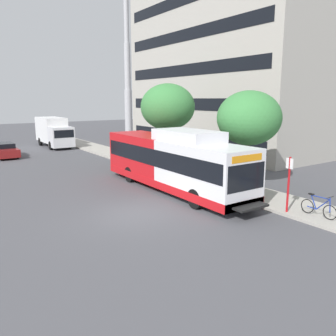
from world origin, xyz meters
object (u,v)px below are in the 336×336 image
at_px(street_tree_near_stop, 249,118).
at_px(street_tree_mid_block, 168,107).
at_px(box_truck_background, 54,131).
at_px(transit_bus, 173,162).
at_px(parked_car_far_lane, 5,150).
at_px(bicycle_parked, 319,207).
at_px(bus_stop_sign_pole, 289,180).

height_order(street_tree_near_stop, street_tree_mid_block, street_tree_mid_block).
bearing_deg(box_truck_background, street_tree_near_stop, -80.29).
bearing_deg(transit_bus, street_tree_mid_block, 58.02).
bearing_deg(street_tree_mid_block, transit_bus, -121.98).
bearing_deg(street_tree_near_stop, street_tree_mid_block, 90.51).
xyz_separation_m(street_tree_near_stop, street_tree_mid_block, (-0.07, 8.42, 0.50)).
bearing_deg(parked_car_far_lane, bicycle_parked, -72.17).
bearing_deg(bus_stop_sign_pole, street_tree_mid_block, 80.24).
distance_m(street_tree_mid_block, parked_car_far_lane, 16.16).
relative_size(street_tree_mid_block, box_truck_background, 0.91).
xyz_separation_m(bus_stop_sign_pole, bicycle_parked, (0.63, -1.19, -1.09)).
xyz_separation_m(bus_stop_sign_pole, box_truck_background, (-1.93, 29.69, 0.09)).
height_order(bus_stop_sign_pole, street_tree_mid_block, street_tree_mid_block).
distance_m(bicycle_parked, street_tree_near_stop, 7.15).
distance_m(bicycle_parked, box_truck_background, 31.01).
xyz_separation_m(street_tree_mid_block, parked_car_far_lane, (-10.09, 11.96, -4.03)).
height_order(bicycle_parked, street_tree_near_stop, street_tree_near_stop).
bearing_deg(box_truck_background, parked_car_far_lane, -142.11).
height_order(bicycle_parked, street_tree_mid_block, street_tree_mid_block).
bearing_deg(parked_car_far_lane, street_tree_near_stop, -63.49).
bearing_deg(bus_stop_sign_pole, parked_car_far_lane, 107.32).
xyz_separation_m(street_tree_near_stop, box_truck_background, (-4.27, 24.97, -2.45)).
bearing_deg(street_tree_near_stop, transit_bus, 155.11).
height_order(transit_bus, street_tree_mid_block, street_tree_mid_block).
height_order(parked_car_far_lane, box_truck_background, box_truck_background).
xyz_separation_m(bus_stop_sign_pole, street_tree_mid_block, (2.26, 13.15, 3.04)).
distance_m(bus_stop_sign_pole, street_tree_near_stop, 5.85).
relative_size(bicycle_parked, parked_car_far_lane, 0.39).
xyz_separation_m(street_tree_near_stop, parked_car_far_lane, (-10.17, 20.38, -3.53)).
height_order(street_tree_mid_block, parked_car_far_lane, street_tree_mid_block).
distance_m(bus_stop_sign_pole, box_truck_background, 29.75).
relative_size(transit_bus, box_truck_background, 1.75).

